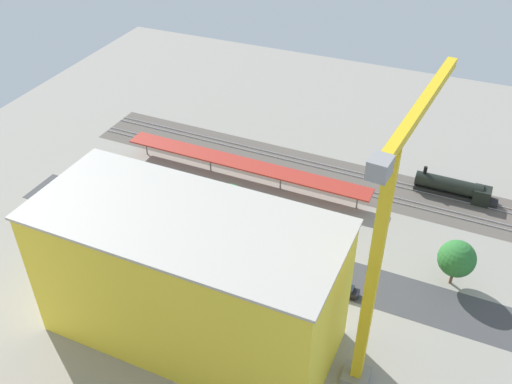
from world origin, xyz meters
TOP-DOWN VIEW (x-y plane):
  - ground_plane at (0.00, 0.00)m, footprint 165.84×165.84m
  - rail_bed at (0.00, -23.19)m, footprint 103.93×15.73m
  - street_asphalt at (0.00, 4.18)m, footprint 103.83×11.33m
  - track_rails at (0.00, -23.19)m, footprint 103.63×9.29m
  - platform_canopy_near at (14.22, -15.33)m, footprint 52.52×5.55m
  - locomotive at (-26.12, -25.90)m, footprint 15.93×3.21m
  - parked_car_0 at (-13.55, 7.78)m, footprint 4.19×1.81m
  - parked_car_1 at (-8.22, 7.68)m, footprint 4.73×1.96m
  - parked_car_2 at (-1.52, 7.83)m, footprint 4.44×1.85m
  - parked_car_3 at (4.25, 7.72)m, footprint 4.13×2.03m
  - parked_car_4 at (10.76, 7.44)m, footprint 4.80×1.84m
  - construction_building at (5.09, 23.79)m, footprint 41.30×18.56m
  - construction_roof_slab at (5.09, 23.79)m, footprint 41.91×19.18m
  - tower_crane at (-19.33, 20.06)m, footprint 4.89×28.93m
  - box_truck_0 at (10.53, 10.14)m, footprint 8.82×3.47m
  - street_tree_0 at (-28.55, -1.27)m, footprint 5.98×5.98m
  - street_tree_1 at (11.06, -1.72)m, footprint 5.42×5.42m
  - street_tree_2 at (32.86, -1.55)m, footprint 6.02×6.02m
  - traffic_light at (2.21, 8.83)m, footprint 0.50×0.36m

SIDE VIEW (x-z plane):
  - ground_plane at x=0.00m, z-range 0.00..0.00m
  - rail_bed at x=0.00m, z-range 0.00..0.01m
  - street_asphalt at x=0.00m, z-range 0.00..0.01m
  - track_rails at x=0.00m, z-range 0.12..0.24m
  - parked_car_2 at x=-1.52m, z-range -0.10..1.60m
  - parked_car_3 at x=4.25m, z-range -0.08..1.59m
  - parked_car_0 at x=-13.55m, z-range -0.09..1.60m
  - parked_car_1 at x=-8.22m, z-range -0.11..1.66m
  - parked_car_4 at x=10.76m, z-range -0.10..1.68m
  - box_truck_0 at x=10.53m, z-range -0.05..3.46m
  - locomotive at x=-26.12m, z-range -0.78..4.42m
  - platform_canopy_near at x=14.22m, z-range 1.72..5.56m
  - traffic_light at x=2.21m, z-range 1.05..7.53m
  - street_tree_2 at x=32.86m, z-range 1.11..9.38m
  - street_tree_1 at x=11.06m, z-range 1.28..9.29m
  - street_tree_0 at x=-28.55m, z-range 1.15..9.47m
  - construction_building at x=5.09m, z-range 0.00..21.05m
  - construction_roof_slab at x=5.09m, z-range 21.05..21.45m
  - tower_crane at x=-19.33m, z-range 3.81..42.06m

